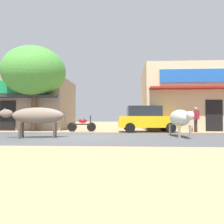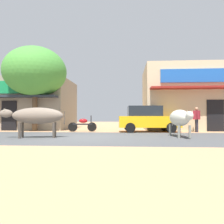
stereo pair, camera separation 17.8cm
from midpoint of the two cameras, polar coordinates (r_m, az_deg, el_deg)
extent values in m
plane|color=tan|center=(10.46, -7.50, -6.42)|extent=(80.00, 80.00, 0.00)
cube|color=#4D4E50|center=(10.46, -7.50, -6.41)|extent=(72.00, 6.59, 0.00)
cube|color=gray|center=(19.49, -21.99, 1.75)|extent=(7.44, 4.97, 3.93)
cube|color=#198C4C|center=(17.33, -25.58, 5.84)|extent=(5.95, 0.10, 0.90)
cube|color=#262D38|center=(16.92, -26.25, 3.61)|extent=(7.14, 0.90, 0.12)
cube|color=black|center=(17.21, -25.54, -0.85)|extent=(1.10, 0.06, 2.10)
cube|color=#CDB790|center=(18.57, 21.59, 3.19)|extent=(8.85, 4.97, 4.76)
cube|color=blue|center=(16.36, 24.36, 8.55)|extent=(7.08, 0.10, 0.90)
cube|color=maroon|center=(15.88, 24.90, 5.73)|extent=(8.50, 0.90, 0.12)
cube|color=black|center=(16.16, 24.53, -0.83)|extent=(1.10, 0.06, 2.10)
cylinder|color=brown|center=(16.00, -19.78, 0.16)|extent=(0.35, 0.35, 2.68)
ellipsoid|color=#48973A|center=(16.31, -19.70, 9.77)|extent=(4.25, 4.25, 3.40)
cube|color=yellow|center=(14.28, 8.95, -2.48)|extent=(3.87, 1.89, 0.70)
cube|color=#1E2328|center=(14.25, 7.81, 0.21)|extent=(2.17, 1.65, 0.64)
cylinder|color=black|center=(15.34, 12.99, -3.70)|extent=(0.61, 0.22, 0.60)
cylinder|color=black|center=(13.74, 14.58, -3.95)|extent=(0.61, 0.22, 0.60)
cylinder|color=black|center=(14.97, 3.79, -3.79)|extent=(0.61, 0.22, 0.60)
cylinder|color=black|center=(13.33, 4.30, -4.07)|extent=(0.61, 0.22, 0.60)
cylinder|color=black|center=(14.59, -5.66, -3.84)|extent=(0.61, 0.17, 0.60)
cylinder|color=black|center=(14.65, -10.57, -3.82)|extent=(0.61, 0.17, 0.60)
cylinder|color=black|center=(14.60, -8.12, -3.13)|extent=(1.25, 0.29, 0.10)
ellipsoid|color=#A51419|center=(14.60, -7.92, -2.27)|extent=(0.59, 0.32, 0.28)
cylinder|color=black|center=(14.58, -5.90, -2.08)|extent=(0.06, 0.06, 0.60)
ellipsoid|color=#7A6C5E|center=(10.49, -18.88, -0.88)|extent=(2.34, 1.19, 0.73)
ellipsoid|color=#7A6C5E|center=(10.81, -26.02, -0.34)|extent=(0.61, 0.39, 0.36)
cone|color=beige|center=(10.74, -26.42, 0.63)|extent=(0.06, 0.06, 0.12)
cone|color=beige|center=(10.93, -26.10, 0.59)|extent=(0.06, 0.06, 0.12)
cylinder|color=#494138|center=(10.40, -23.11, -4.44)|extent=(0.11, 0.11, 0.69)
cylinder|color=#494138|center=(10.90, -22.44, -4.30)|extent=(0.11, 0.11, 0.69)
cylinder|color=#494138|center=(10.14, -15.12, -4.59)|extent=(0.11, 0.11, 0.69)
cylinder|color=#494138|center=(10.65, -14.81, -4.44)|extent=(0.11, 0.11, 0.69)
cylinder|color=#494138|center=(10.35, -12.51, -1.47)|extent=(0.05, 0.05, 0.58)
ellipsoid|color=silver|center=(11.01, 16.50, -1.47)|extent=(0.86, 2.33, 0.77)
ellipsoid|color=silver|center=(9.69, 18.96, -0.88)|extent=(0.32, 0.58, 0.36)
cone|color=beige|center=(9.68, 19.61, 0.19)|extent=(0.06, 0.06, 0.12)
cone|color=beige|center=(9.61, 18.49, 0.19)|extent=(0.06, 0.06, 0.12)
cylinder|color=gray|center=(10.40, 19.03, -4.82)|extent=(0.11, 0.11, 0.57)
cylinder|color=gray|center=(10.24, 16.48, -4.89)|extent=(0.11, 0.11, 0.57)
cylinder|color=gray|center=(11.80, 16.57, -4.43)|extent=(0.11, 0.11, 0.57)
cylinder|color=gray|center=(11.67, 14.30, -4.48)|extent=(0.11, 0.11, 0.57)
cylinder|color=gray|center=(12.15, 14.83, -1.95)|extent=(0.05, 0.05, 0.62)
cylinder|color=#262633|center=(15.00, 20.34, -3.33)|extent=(0.14, 0.14, 0.79)
cylinder|color=#262633|center=(14.83, 20.54, -3.35)|extent=(0.14, 0.14, 0.79)
cube|color=maroon|center=(14.91, 20.42, -0.73)|extent=(0.48, 0.42, 0.56)
sphere|color=tan|center=(14.92, 20.40, 0.76)|extent=(0.21, 0.21, 0.21)
cylinder|color=maroon|center=(15.16, 20.13, -0.64)|extent=(0.09, 0.09, 0.51)
cylinder|color=maroon|center=(14.66, 20.72, -0.61)|extent=(0.09, 0.09, 0.51)
camera|label=1|loc=(0.09, -90.42, 0.01)|focal=35.52mm
camera|label=2|loc=(0.09, 89.58, -0.01)|focal=35.52mm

